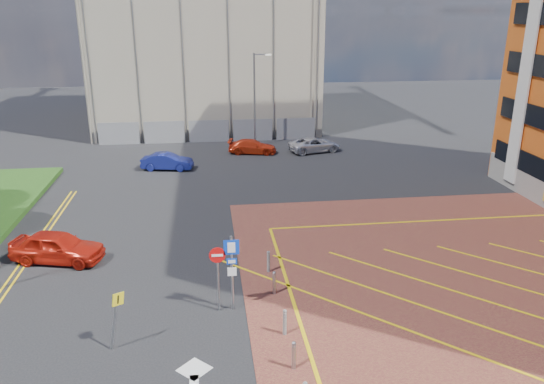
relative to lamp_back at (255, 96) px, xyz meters
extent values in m
plane|color=black|center=(-4.08, -28.00, -4.36)|extent=(140.00, 140.00, 0.00)
cylinder|color=#9EA0A8|center=(-0.08, 0.00, -0.36)|extent=(0.16, 0.16, 8.00)
cylinder|color=#9EA0A8|center=(0.52, 0.00, 3.52)|extent=(1.20, 0.10, 0.10)
cube|color=silver|center=(1.12, 0.00, 3.49)|extent=(0.50, 0.15, 0.12)
cylinder|color=#9EA0A8|center=(-3.58, -27.00, -2.76)|extent=(0.10, 0.10, 3.20)
cube|color=#0B38C5|center=(-3.58, -27.03, -1.61)|extent=(0.60, 0.04, 0.60)
cube|color=white|center=(-3.58, -27.05, -1.61)|extent=(0.30, 0.02, 0.42)
cube|color=#0B38C5|center=(-3.58, -27.03, -2.21)|extent=(0.40, 0.04, 0.25)
cube|color=white|center=(-3.58, -27.05, -2.21)|extent=(0.28, 0.02, 0.14)
cube|color=white|center=(-3.58, -27.03, -2.66)|extent=(0.35, 0.04, 0.35)
cylinder|color=#9EA0A8|center=(-4.13, -27.00, -3.01)|extent=(0.08, 0.08, 2.70)
cylinder|color=red|center=(-4.13, -27.03, -1.91)|extent=(0.64, 0.04, 0.64)
cube|color=white|center=(-4.13, -27.05, -1.91)|extent=(0.44, 0.02, 0.10)
cylinder|color=#9EA0A8|center=(-7.81, -29.10, -3.26)|extent=(0.47, 0.08, 2.18)
cube|color=yellow|center=(-7.59, -29.13, -2.36)|extent=(0.40, 0.40, 0.52)
cylinder|color=#9EA0A8|center=(-1.78, -31.00, -3.89)|extent=(0.14, 0.14, 0.90)
cylinder|color=black|center=(-1.78, -29.00, -3.89)|extent=(0.14, 0.14, 0.90)
cylinder|color=#9EA0A8|center=(-1.78, -26.00, -3.89)|extent=(0.14, 0.14, 0.90)
cylinder|color=black|center=(-1.78, -24.00, -3.89)|extent=(0.14, 0.14, 0.90)
cube|color=#A79A89|center=(-4.08, 12.00, 6.64)|extent=(21.20, 19.20, 22.00)
cube|color=gray|center=(-3.08, 2.00, -3.36)|extent=(21.60, 0.06, 2.00)
imported|color=red|center=(-11.60, -21.60, -3.62)|extent=(4.67, 2.80, 1.49)
imported|color=navy|center=(-7.35, -6.57, -3.73)|extent=(3.99, 1.95, 1.26)
imported|color=red|center=(-0.54, -2.60, -3.78)|extent=(4.25, 2.37, 1.16)
imported|color=silver|center=(4.73, -2.74, -3.75)|extent=(4.76, 3.05, 1.22)
camera|label=1|loc=(-4.37, -45.65, 7.01)|focal=35.00mm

